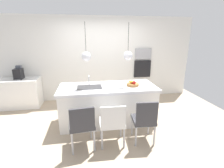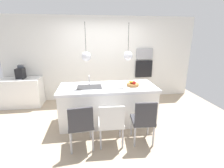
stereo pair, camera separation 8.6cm
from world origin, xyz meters
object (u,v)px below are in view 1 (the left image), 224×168
object	(u,v)px
coffee_machine	(19,74)
chair_far	(144,119)
oven	(142,69)
chair_near	(82,124)
chair_middle	(112,122)
microwave	(143,54)
fruit_bowl	(133,84)

from	to	relation	value
coffee_machine	chair_far	size ratio (longest dim) A/B	0.43
oven	chair_near	size ratio (longest dim) A/B	0.64
coffee_machine	chair_near	xyz separation A→B (m)	(1.77, -2.20, -0.49)
chair_middle	chair_far	xyz separation A→B (m)	(0.61, -0.00, 0.01)
microwave	chair_near	bearing A→B (deg)	-128.33
fruit_bowl	chair_middle	bearing A→B (deg)	-125.78
oven	chair_near	world-z (taller)	oven
fruit_bowl	microwave	distance (m)	1.89
oven	chair_middle	world-z (taller)	oven
microwave	chair_far	world-z (taller)	microwave
microwave	chair_middle	world-z (taller)	microwave
oven	chair_near	distance (m)	3.22
chair_far	microwave	bearing A→B (deg)	72.03
chair_far	chair_middle	bearing A→B (deg)	179.59
chair_middle	chair_far	distance (m)	0.61
microwave	oven	distance (m)	0.50
fruit_bowl	chair_near	bearing A→B (deg)	-143.59
chair_far	fruit_bowl	bearing A→B (deg)	89.44
microwave	chair_middle	bearing A→B (deg)	-119.71
microwave	chair_middle	distance (m)	3.04
microwave	oven	bearing A→B (deg)	0.00
chair_near	oven	bearing A→B (deg)	51.67
chair_near	chair_middle	world-z (taller)	chair_near
chair_near	chair_far	world-z (taller)	chair_far
chair_middle	chair_far	world-z (taller)	chair_far
fruit_bowl	chair_near	xyz separation A→B (m)	(-1.17, -0.87, -0.44)
fruit_bowl	chair_middle	world-z (taller)	fruit_bowl
fruit_bowl	chair_far	world-z (taller)	fruit_bowl
chair_middle	coffee_machine	bearing A→B (deg)	136.51
coffee_machine	chair_middle	distance (m)	3.24
microwave	oven	world-z (taller)	microwave
coffee_machine	chair_middle	world-z (taller)	coffee_machine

